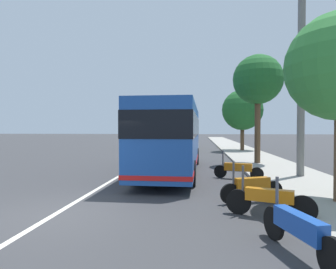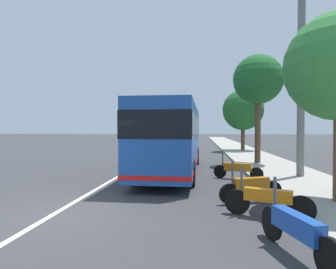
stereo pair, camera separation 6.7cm
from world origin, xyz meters
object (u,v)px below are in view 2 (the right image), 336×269
Objects in this scene: coach_bus at (173,135)px; roadside_tree_mid_block at (258,80)px; utility_pole at (301,87)px; car_far_distant at (184,142)px; car_behind_bus at (146,142)px; motorcycle_nearest_curb at (296,230)px; motorcycle_far_end at (251,187)px; motorcycle_by_tree at (267,199)px; motorcycle_mid_row at (238,169)px; roadside_tree_far_block at (243,110)px.

roadside_tree_mid_block is at bearing -53.81° from coach_bus.
car_far_distant is at bearing 17.26° from utility_pole.
car_behind_bus is at bearing 29.24° from utility_pole.
motorcycle_nearest_curb reaches higher than motorcycle_far_end.
utility_pole reaches higher than roadside_tree_mid_block.
car_far_distant is 16.54m from roadside_tree_mid_block.
motorcycle_by_tree is 0.25× the size of utility_pole.
motorcycle_far_end is at bearing -171.22° from car_far_distant.
coach_bus is 4.79× the size of motorcycle_nearest_curb.
motorcycle_mid_row is (-1.67, -3.02, -1.43)m from coach_bus.
motorcycle_far_end is 0.44× the size of car_behind_bus.
motorcycle_far_end is at bearing -64.23° from motorcycle_by_tree.
roadside_tree_mid_block is at bearing -159.72° from car_far_distant.
car_behind_bus is at bearing 108.34° from car_far_distant.
roadside_tree_mid_block is at bearing -23.91° from motorcycle_nearest_curb.
motorcycle_nearest_curb is at bearing -172.01° from car_far_distant.
roadside_tree_far_block reaches higher than car_far_distant.
roadside_tree_mid_block reaches higher than motorcycle_mid_row.
utility_pole is (-15.20, -0.25, 0.03)m from roadside_tree_far_block.
motorcycle_mid_row is at bearing -169.37° from car_far_distant.
motorcycle_nearest_curb is 1.14× the size of motorcycle_far_end.
car_far_distant is at bearing 110.39° from car_behind_bus.
coach_bus is 2.54× the size of car_far_distant.
motorcycle_mid_row is 20.44m from car_far_distant.
roadside_tree_far_block is at bearing -21.81° from motorcycle_nearest_curb.
car_behind_bus is 0.66× the size of roadside_tree_mid_block.
coach_bus reaches higher than motorcycle_far_end.
coach_bus is at bearing -84.78° from motorcycle_far_end.
motorcycle_by_tree is 11.75m from roadside_tree_mid_block.
coach_bus is 9.93m from motorcycle_nearest_curb.
utility_pole reaches higher than car_behind_bus.
motorcycle_mid_row is at bearing -15.74° from motorcycle_nearest_curb.
motorcycle_by_tree is 7.38m from utility_pole.
roadside_tree_mid_block is 4.98m from utility_pole.
coach_bus is at bearing 76.91° from utility_pole.
car_behind_bus is 11.14m from roadside_tree_far_block.
motorcycle_nearest_curb is 27.59m from car_behind_bus.
motorcycle_far_end is 0.33× the size of roadside_tree_far_block.
motorcycle_far_end is 10.43m from roadside_tree_mid_block.
motorcycle_by_tree is at bearing 108.47° from motorcycle_mid_row.
coach_bus is 7.93m from motorcycle_by_tree.
motorcycle_mid_row is 4.52m from utility_pole.
car_behind_bus is (24.35, 7.63, 0.21)m from motorcycle_by_tree.
motorcycle_mid_row is 20.32m from car_behind_bus.
car_far_distant is at bearing 51.99° from roadside_tree_far_block.
car_far_distant reaches higher than motorcycle_nearest_curb.
roadside_tree_mid_block reaches higher than coach_bus.
roadside_tree_mid_block is 0.83× the size of utility_pole.
utility_pole reaches higher than roadside_tree_far_block.
motorcycle_by_tree is 21.49m from roadside_tree_far_block.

